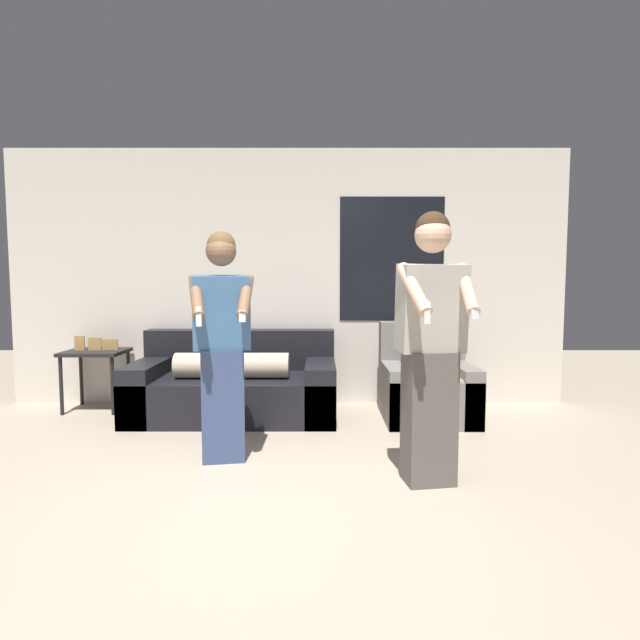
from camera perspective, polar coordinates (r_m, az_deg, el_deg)
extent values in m
plane|color=tan|center=(2.77, -7.83, -24.08)|extent=(14.00, 14.00, 0.00)
cube|color=silver|center=(5.35, -3.69, 4.82)|extent=(5.91, 0.06, 2.70)
cube|color=black|center=(5.36, 8.22, 6.92)|extent=(1.10, 0.01, 1.30)
cube|color=black|center=(4.97, -9.69, -8.57)|extent=(1.94, 0.98, 0.40)
cube|color=black|center=(5.27, -9.05, -3.32)|extent=(1.94, 0.22, 0.41)
cube|color=black|center=(5.16, -18.93, -7.47)|extent=(0.28, 0.98, 0.54)
cube|color=black|center=(4.88, 0.06, -7.89)|extent=(0.28, 0.98, 0.54)
cylinder|color=#CCB299|center=(4.79, -9.99, -5.14)|extent=(1.07, 0.24, 0.24)
cube|color=slate|center=(4.92, 12.18, -8.58)|extent=(0.84, 0.83, 0.43)
cube|color=slate|center=(5.14, 11.52, -2.86)|extent=(0.84, 0.20, 0.47)
cube|color=slate|center=(4.85, 8.34, -8.11)|extent=(0.18, 0.83, 0.53)
cube|color=slate|center=(4.98, 15.93, -7.88)|extent=(0.18, 0.83, 0.53)
cube|color=tan|center=(4.83, 12.33, -6.12)|extent=(0.71, 0.67, 0.01)
cube|color=#7A6656|center=(4.90, 12.10, -3.76)|extent=(0.36, 0.14, 0.36)
cube|color=black|center=(5.58, -24.28, -3.36)|extent=(0.59, 0.49, 0.04)
cylinder|color=black|center=(5.55, -27.46, -6.71)|extent=(0.04, 0.04, 0.58)
cylinder|color=black|center=(5.34, -22.60, -6.98)|extent=(0.04, 0.04, 0.58)
cylinder|color=black|center=(5.92, -25.61, -5.98)|extent=(0.04, 0.04, 0.58)
cylinder|color=black|center=(5.72, -21.00, -6.19)|extent=(0.04, 0.04, 0.58)
cube|color=tan|center=(5.61, -25.76, -2.49)|extent=(0.10, 0.02, 0.17)
cube|color=tan|center=(5.57, -24.31, -2.59)|extent=(0.13, 0.02, 0.15)
cube|color=tan|center=(5.53, -22.84, -2.70)|extent=(0.16, 0.02, 0.13)
cube|color=#384770|center=(3.80, -10.95, -9.40)|extent=(0.34, 0.29, 0.83)
cube|color=#3D6693|center=(3.68, -11.11, 0.88)|extent=(0.44, 0.32, 0.54)
sphere|color=brown|center=(3.68, -11.22, 7.74)|extent=(0.22, 0.22, 0.22)
sphere|color=brown|center=(3.69, -11.20, 8.33)|extent=(0.21, 0.21, 0.21)
cylinder|color=brown|center=(3.54, -13.93, 2.61)|extent=(0.19, 0.36, 0.31)
cube|color=white|center=(3.39, -13.67, 0.40)|extent=(0.04, 0.04, 0.13)
cylinder|color=brown|center=(3.53, -8.50, 2.69)|extent=(0.08, 0.36, 0.31)
cube|color=white|center=(3.38, -8.87, 0.46)|extent=(0.05, 0.04, 0.08)
cube|color=#56514C|center=(3.39, 12.34, -10.76)|extent=(0.34, 0.28, 0.87)
cube|color=#ADA89E|center=(3.26, 12.62, 1.35)|extent=(0.45, 0.31, 0.57)
sphere|color=#DBAD8E|center=(3.27, 12.79, 9.46)|extent=(0.23, 0.23, 0.23)
sphere|color=#3D2819|center=(3.28, 12.77, 10.14)|extent=(0.22, 0.22, 0.22)
cylinder|color=#DBAD8E|center=(3.06, 10.68, 3.51)|extent=(0.19, 0.36, 0.33)
cube|color=white|center=(2.93, 12.08, 0.84)|extent=(0.04, 0.04, 0.13)
cylinder|color=#DBAD8E|center=(3.19, 16.50, 3.44)|extent=(0.09, 0.36, 0.33)
cube|color=white|center=(3.05, 17.19, 0.88)|extent=(0.05, 0.04, 0.08)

